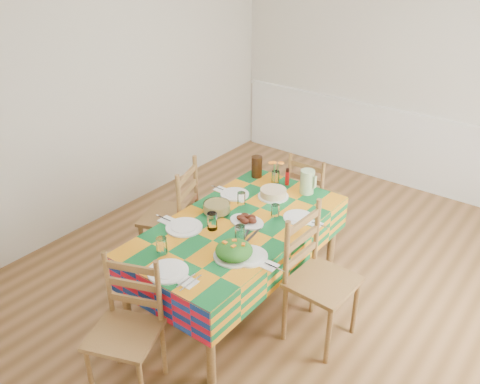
# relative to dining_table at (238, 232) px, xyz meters

# --- Properties ---
(room) EXTENTS (4.58, 5.08, 2.78)m
(room) POSITION_rel_dining_table_xyz_m (0.25, 0.41, 0.70)
(room) COLOR brown
(room) RESTS_ON ground
(wainscot) EXTENTS (4.41, 0.06, 0.92)m
(wainscot) POSITION_rel_dining_table_xyz_m (0.25, 2.89, -0.16)
(wainscot) COLOR white
(wainscot) RESTS_ON room
(dining_table) EXTENTS (1.01, 1.87, 0.73)m
(dining_table) POSITION_rel_dining_table_xyz_m (0.00, 0.00, 0.00)
(dining_table) COLOR brown
(dining_table) RESTS_ON room
(setting_near_head) EXTENTS (0.46, 0.31, 0.14)m
(setting_near_head) POSITION_rel_dining_table_xyz_m (-0.05, -0.75, 0.11)
(setting_near_head) COLOR white
(setting_near_head) RESTS_ON dining_table
(setting_left_near) EXTENTS (0.53, 0.31, 0.14)m
(setting_left_near) POSITION_rel_dining_table_xyz_m (-0.23, -0.27, 0.11)
(setting_left_near) COLOR white
(setting_left_near) RESTS_ON dining_table
(setting_left_far) EXTENTS (0.46, 0.27, 0.12)m
(setting_left_far) POSITION_rel_dining_table_xyz_m (-0.26, 0.32, 0.11)
(setting_left_far) COLOR white
(setting_left_far) RESTS_ON dining_table
(setting_right_near) EXTENTS (0.52, 0.30, 0.13)m
(setting_right_near) POSITION_rel_dining_table_xyz_m (0.29, -0.27, 0.11)
(setting_right_near) COLOR white
(setting_right_near) RESTS_ON dining_table
(setting_right_far) EXTENTS (0.46, 0.27, 0.12)m
(setting_right_far) POSITION_rel_dining_table_xyz_m (0.29, 0.32, 0.11)
(setting_right_far) COLOR white
(setting_right_far) RESTS_ON dining_table
(meat_platter) EXTENTS (0.29, 0.21, 0.06)m
(meat_platter) POSITION_rel_dining_table_xyz_m (0.05, 0.06, 0.10)
(meat_platter) COLOR white
(meat_platter) RESTS_ON dining_table
(salad_platter) EXTENTS (0.30, 0.30, 0.13)m
(salad_platter) POSITION_rel_dining_table_xyz_m (0.25, -0.38, 0.13)
(salad_platter) COLOR white
(salad_platter) RESTS_ON dining_table
(pasta_bowl) EXTENTS (0.23, 0.23, 0.08)m
(pasta_bowl) POSITION_rel_dining_table_xyz_m (-0.25, 0.04, 0.12)
(pasta_bowl) COLOR white
(pasta_bowl) RESTS_ON dining_table
(cake) EXTENTS (0.27, 0.27, 0.07)m
(cake) POSITION_rel_dining_table_xyz_m (-0.02, 0.54, 0.12)
(cake) COLOR white
(cake) RESTS_ON dining_table
(serving_utensils) EXTENTS (0.13, 0.30, 0.01)m
(serving_utensils) POSITION_rel_dining_table_xyz_m (0.18, -0.09, 0.08)
(serving_utensils) COLOR black
(serving_utensils) RESTS_ON dining_table
(flower_vase) EXTENTS (0.15, 0.12, 0.23)m
(flower_vase) POSITION_rel_dining_table_xyz_m (-0.16, 0.77, 0.18)
(flower_vase) COLOR white
(flower_vase) RESTS_ON dining_table
(hot_sauce) EXTENTS (0.04, 0.04, 0.16)m
(hot_sauce) POSITION_rel_dining_table_xyz_m (-0.06, 0.81, 0.16)
(hot_sauce) COLOR red
(hot_sauce) RESTS_ON dining_table
(green_pitcher) EXTENTS (0.13, 0.13, 0.22)m
(green_pitcher) POSITION_rel_dining_table_xyz_m (0.17, 0.79, 0.19)
(green_pitcher) COLOR #AACE92
(green_pitcher) RESTS_ON dining_table
(tea_pitcher) EXTENTS (0.10, 0.10, 0.20)m
(tea_pitcher) POSITION_rel_dining_table_xyz_m (-0.38, 0.78, 0.18)
(tea_pitcher) COLOR black
(tea_pitcher) RESTS_ON dining_table
(name_card) EXTENTS (0.08, 0.02, 0.02)m
(name_card) POSITION_rel_dining_table_xyz_m (-0.01, -0.89, 0.09)
(name_card) COLOR white
(name_card) RESTS_ON dining_table
(chair_near) EXTENTS (0.55, 0.54, 0.97)m
(chair_near) POSITION_rel_dining_table_xyz_m (-0.02, -1.18, -0.17)
(chair_near) COLOR brown
(chair_near) RESTS_ON room
(chair_far) EXTENTS (0.42, 0.40, 0.93)m
(chair_far) POSITION_rel_dining_table_xyz_m (0.00, 1.18, -0.19)
(chair_far) COLOR brown
(chair_far) RESTS_ON room
(chair_left) EXTENTS (0.58, 0.59, 1.04)m
(chair_left) POSITION_rel_dining_table_xyz_m (-0.74, 0.02, -0.13)
(chair_left) COLOR brown
(chair_left) RESTS_ON room
(chair_right) EXTENTS (0.46, 0.48, 1.06)m
(chair_right) POSITION_rel_dining_table_xyz_m (0.74, 0.00, -0.13)
(chair_right) COLOR brown
(chair_right) RESTS_ON room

